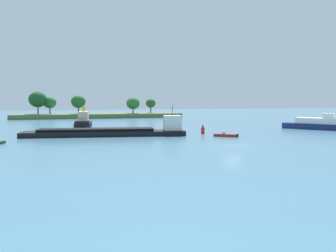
{
  "coord_description": "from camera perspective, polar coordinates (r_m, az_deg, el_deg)",
  "views": [
    {
      "loc": [
        -22.17,
        -43.5,
        6.48
      ],
      "look_at": [
        -3.12,
        23.63,
        1.2
      ],
      "focal_mm": 35.78,
      "sensor_mm": 36.0,
      "label": 1
    }
  ],
  "objects": [
    {
      "name": "small_motorboat",
      "position": [
        61.47,
        9.76,
        -1.53
      ],
      "size": [
        4.04,
        3.4,
        0.99
      ],
      "color": "maroon",
      "rests_on": "ground"
    },
    {
      "name": "treeline_island",
      "position": [
        130.01,
        -12.78,
        2.52
      ],
      "size": [
        62.07,
        12.85,
        9.83
      ],
      "color": "#566B3D",
      "rests_on": "ground"
    },
    {
      "name": "cargo_barge",
      "position": [
        62.81,
        -9.76,
        -0.9
      ],
      "size": [
        29.93,
        8.76,
        5.5
      ],
      "color": "black",
      "rests_on": "ground"
    },
    {
      "name": "channel_buoy_red",
      "position": [
        66.19,
        5.95,
        -0.61
      ],
      "size": [
        0.7,
        0.7,
        1.9
      ],
      "color": "red",
      "rests_on": "ground"
    },
    {
      "name": "ground_plane",
      "position": [
        49.25,
        11.08,
        -3.32
      ],
      "size": [
        400.0,
        400.0,
        0.0
      ],
      "primitive_type": "plane",
      "color": "teal"
    },
    {
      "name": "tugboat",
      "position": [
        84.25,
        -14.22,
        0.66
      ],
      "size": [
        4.67,
        12.04,
        5.04
      ],
      "color": "black",
      "rests_on": "ground"
    }
  ]
}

